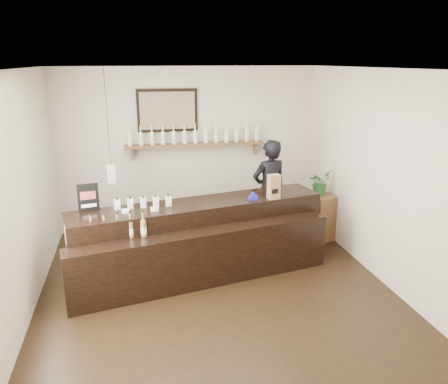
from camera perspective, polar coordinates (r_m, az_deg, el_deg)
name	(u,v)px	position (r m, az deg, el deg)	size (l,w,h in m)	color
ground	(217,291)	(5.86, -0.92, -12.76)	(5.00, 5.00, 0.00)	black
room_shell	(216,164)	(5.23, -1.00, 3.68)	(5.00, 5.00, 5.00)	beige
back_wall_decor	(181,130)	(7.50, -5.66, 8.03)	(2.66, 0.96, 1.69)	brown
counter	(201,241)	(6.13, -3.03, -6.47)	(3.63, 1.61, 1.17)	black
promo_sign	(88,198)	(5.92, -17.31, -0.70)	(0.27, 0.07, 0.37)	black
paper_bag	(274,187)	(6.22, 6.53, 0.69)	(0.18, 0.15, 0.35)	#926946
tape_dispenser	(253,197)	(6.18, 3.84, -0.65)	(0.13, 0.07, 0.11)	#1A26B6
side_cabinet	(318,216)	(7.49, 12.12, -3.12)	(0.54, 0.62, 0.77)	brown
potted_plant	(320,182)	(7.31, 12.40, 1.23)	(0.37, 0.32, 0.41)	#276129
shopkeeper	(269,184)	(7.16, 5.92, 1.05)	(0.69, 0.46, 1.91)	black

